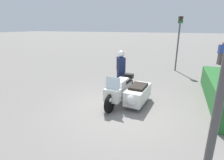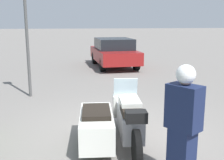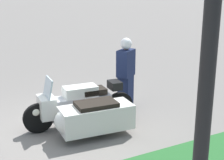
{
  "view_description": "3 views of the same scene",
  "coord_description": "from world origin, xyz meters",
  "px_view_note": "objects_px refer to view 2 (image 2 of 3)",
  "views": [
    {
      "loc": [
        5.13,
        1.69,
        2.75
      ],
      "look_at": [
        0.19,
        -0.23,
        1.12
      ],
      "focal_mm": 28.0,
      "sensor_mm": 36.0,
      "label": 1
    },
    {
      "loc": [
        -5.67,
        0.88,
        2.34
      ],
      "look_at": [
        0.01,
        0.01,
        1.12
      ],
      "focal_mm": 45.0,
      "sensor_mm": 36.0,
      "label": 2
    },
    {
      "loc": [
        2.02,
        6.21,
        3.07
      ],
      "look_at": [
        -1.22,
        0.2,
        1.06
      ],
      "focal_mm": 55.0,
      "sensor_mm": 36.0,
      "label": 3
    }
  ],
  "objects_px": {
    "traffic_light_near": "(26,19)",
    "officer_rider": "(183,122)",
    "parked_car_background": "(114,52)",
    "police_motorcycle": "(111,120)"
  },
  "relations": [
    {
      "from": "police_motorcycle",
      "to": "officer_rider",
      "type": "height_order",
      "value": "officer_rider"
    },
    {
      "from": "officer_rider",
      "to": "traffic_light_near",
      "type": "relative_size",
      "value": 0.48
    },
    {
      "from": "traffic_light_near",
      "to": "officer_rider",
      "type": "bearing_deg",
      "value": 26.71
    },
    {
      "from": "parked_car_background",
      "to": "traffic_light_near",
      "type": "bearing_deg",
      "value": 143.6
    },
    {
      "from": "police_motorcycle",
      "to": "officer_rider",
      "type": "xyz_separation_m",
      "value": [
        -1.47,
        -0.82,
        0.47
      ]
    },
    {
      "from": "officer_rider",
      "to": "parked_car_background",
      "type": "relative_size",
      "value": 0.41
    },
    {
      "from": "police_motorcycle",
      "to": "traffic_light_near",
      "type": "relative_size",
      "value": 0.68
    },
    {
      "from": "traffic_light_near",
      "to": "parked_car_background",
      "type": "distance_m",
      "value": 6.61
    },
    {
      "from": "police_motorcycle",
      "to": "parked_car_background",
      "type": "height_order",
      "value": "parked_car_background"
    },
    {
      "from": "officer_rider",
      "to": "parked_car_background",
      "type": "bearing_deg",
      "value": 52.99
    }
  ]
}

